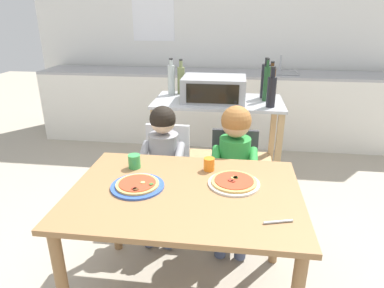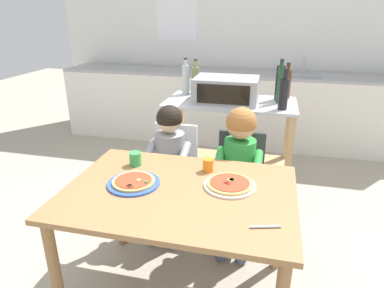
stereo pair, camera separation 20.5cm
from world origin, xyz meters
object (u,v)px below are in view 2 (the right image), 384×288
at_px(bottle_clear_vinegar, 195,79).
at_px(bottle_tall_green_wine, 280,82).
at_px(bottle_squat_spirits, 186,79).
at_px(drinking_cup_green, 135,159).
at_px(serving_spoon, 265,227).
at_px(child_in_green_shirt, 239,161).
at_px(toaster_oven, 226,90).
at_px(dining_chair_right, 239,179).
at_px(dining_chair_left, 173,169).
at_px(pizza_plate_white, 230,184).
at_px(bottle_slim_sauce, 287,84).
at_px(pizza_plate_blue_rimmed, 134,182).
at_px(kitchen_island_cart, 229,134).
at_px(drinking_cup_orange, 208,165).
at_px(bottle_brown_beer, 284,93).
at_px(child_in_grey_shirt, 168,156).
at_px(dining_table, 179,206).
at_px(bottle_dark_olive_oil, 280,85).

bearing_deg(bottle_clear_vinegar, bottle_tall_green_wine, -5.46).
bearing_deg(bottle_squat_spirits, drinking_cup_green, -90.21).
bearing_deg(serving_spoon, child_in_green_shirt, 104.03).
height_order(toaster_oven, drinking_cup_green, toaster_oven).
xyz_separation_m(toaster_oven, dining_chair_right, (0.20, -0.59, -0.53)).
distance_m(dining_chair_left, serving_spoon, 1.26).
xyz_separation_m(bottle_clear_vinegar, dining_chair_right, (0.52, -0.82, -0.56)).
bearing_deg(pizza_plate_white, bottle_clear_vinegar, 110.14).
relative_size(bottle_slim_sauce, pizza_plate_blue_rimmed, 1.06).
height_order(kitchen_island_cart, toaster_oven, toaster_oven).
bearing_deg(drinking_cup_green, pizza_plate_white, -12.80).
xyz_separation_m(bottle_squat_spirits, pizza_plate_blue_rimmed, (0.08, -1.48, -0.30)).
bearing_deg(bottle_clear_vinegar, drinking_cup_orange, -73.67).
xyz_separation_m(bottle_clear_vinegar, dining_chair_left, (-0.00, -0.77, -0.56)).
distance_m(bottle_squat_spirits, pizza_plate_white, 1.53).
height_order(bottle_clear_vinegar, bottle_brown_beer, bottle_brown_beer).
bearing_deg(child_in_grey_shirt, bottle_clear_vinegar, 89.84).
bearing_deg(drinking_cup_green, serving_spoon, -30.50).
relative_size(kitchen_island_cart, serving_spoon, 7.98).
xyz_separation_m(child_in_grey_shirt, pizza_plate_blue_rimmed, (0.00, -0.63, 0.11)).
height_order(drinking_cup_green, serving_spoon, drinking_cup_green).
bearing_deg(kitchen_island_cart, child_in_green_shirt, -77.61).
height_order(bottle_slim_sauce, pizza_plate_white, bottle_slim_sauce).
height_order(toaster_oven, child_in_green_shirt, toaster_oven).
bearing_deg(dining_table, pizza_plate_white, 20.81).
relative_size(child_in_grey_shirt, pizza_plate_white, 3.45).
relative_size(kitchen_island_cart, bottle_slim_sauce, 3.60).
height_order(bottle_brown_beer, child_in_green_shirt, bottle_brown_beer).
bearing_deg(bottle_slim_sauce, kitchen_island_cart, -154.27).
bearing_deg(dining_chair_right, dining_table, -110.52).
relative_size(kitchen_island_cart, bottle_tall_green_wine, 3.17).
height_order(bottle_tall_green_wine, bottle_squat_spirits, bottle_tall_green_wine).
height_order(kitchen_island_cart, bottle_clear_vinegar, bottle_clear_vinegar).
distance_m(bottle_tall_green_wine, pizza_plate_blue_rimmed, 1.67).
bearing_deg(bottle_clear_vinegar, bottle_squat_spirits, -151.32).
bearing_deg(bottle_squat_spirits, child_in_green_shirt, -55.91).
bearing_deg(bottle_brown_beer, serving_spoon, -92.69).
relative_size(dining_chair_left, dining_chair_right, 1.00).
bearing_deg(pizza_plate_blue_rimmed, bottle_tall_green_wine, 62.17).
xyz_separation_m(dining_table, dining_chair_left, (-0.26, 0.75, -0.16)).
distance_m(bottle_clear_vinegar, pizza_plate_blue_rimmed, 1.55).
bearing_deg(bottle_slim_sauce, dining_table, -110.20).
bearing_deg(drinking_cup_green, dining_table, -34.33).
xyz_separation_m(bottle_brown_beer, bottle_dark_olive_oil, (-0.03, 0.20, 0.02)).
relative_size(bottle_clear_vinegar, dining_table, 0.25).
bearing_deg(drinking_cup_orange, drinking_cup_green, -177.03).
xyz_separation_m(bottle_clear_vinegar, pizza_plate_blue_rimmed, (-0.00, -1.52, -0.29)).
distance_m(bottle_clear_vinegar, serving_spoon, 1.93).
bearing_deg(child_in_green_shirt, serving_spoon, -75.97).
bearing_deg(dining_chair_left, child_in_grey_shirt, -90.00).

